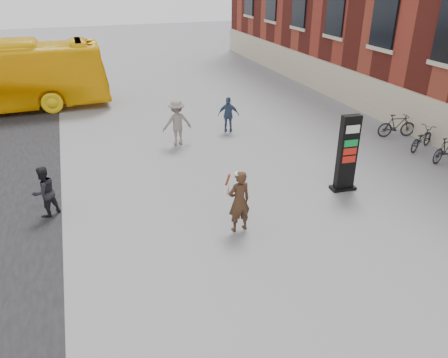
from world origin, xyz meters
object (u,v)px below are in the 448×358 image
object	(u,v)px
info_pylon	(347,154)
pedestrian_a	(44,192)
woman	(239,200)
pedestrian_c	(229,115)
bike_7	(397,126)
bike_5	(446,149)
bike_6	(422,139)
pedestrian_b	(177,122)

from	to	relation	value
info_pylon	pedestrian_a	world-z (taller)	info_pylon
woman	pedestrian_c	bearing A→B (deg)	-114.68
bike_7	woman	bearing A→B (deg)	130.55
pedestrian_a	bike_5	bearing A→B (deg)	140.15
info_pylon	pedestrian_a	bearing A→B (deg)	175.75
bike_6	woman	bearing A→B (deg)	84.91
bike_6	bike_7	bearing A→B (deg)	-24.53
woman	pedestrian_a	bearing A→B (deg)	-34.23
info_pylon	bike_5	distance (m)	4.99
pedestrian_a	bike_7	size ratio (longest dim) A/B	0.92
bike_6	pedestrian_c	bearing A→B (deg)	31.17
pedestrian_a	bike_6	size ratio (longest dim) A/B	0.90
pedestrian_a	woman	bearing A→B (deg)	115.63
pedestrian_b	bike_6	distance (m)	9.76
pedestrian_c	bike_7	world-z (taller)	pedestrian_c
woman	bike_7	world-z (taller)	woman
woman	pedestrian_a	world-z (taller)	woman
info_pylon	bike_6	xyz separation A→B (m)	(4.88, 2.01, -0.81)
pedestrian_c	bike_7	xyz separation A→B (m)	(6.53, -2.96, -0.28)
bike_7	bike_6	bearing A→B (deg)	-166.91
pedestrian_b	bike_6	bearing A→B (deg)	153.63
info_pylon	bike_7	size ratio (longest dim) A/B	1.52
pedestrian_c	bike_6	world-z (taller)	pedestrian_c
info_pylon	pedestrian_b	xyz separation A→B (m)	(-4.12, 5.75, -0.33)
pedestrian_c	bike_7	distance (m)	7.18
info_pylon	woman	distance (m)	4.27
bike_5	pedestrian_a	bearing A→B (deg)	72.24
pedestrian_a	pedestrian_c	xyz separation A→B (m)	(7.43, 5.05, 0.01)
pedestrian_c	bike_6	xyz separation A→B (m)	(6.53, -4.45, -0.33)
pedestrian_a	bike_6	bearing A→B (deg)	145.37
pedestrian_c	woman	bearing A→B (deg)	95.56
info_pylon	bike_7	distance (m)	6.06
pedestrian_b	bike_7	bearing A→B (deg)	162.19
woman	bike_7	distance (m)	10.12
info_pylon	bike_5	xyz separation A→B (m)	(4.88, 0.74, -0.77)
bike_7	bike_5	bearing A→B (deg)	-166.91
bike_6	bike_7	distance (m)	1.50
pedestrian_a	pedestrian_b	bearing A→B (deg)	-175.96
pedestrian_b	bike_6	world-z (taller)	pedestrian_b
woman	bike_5	xyz separation A→B (m)	(8.97, 1.89, -0.43)
bike_5	bike_6	xyz separation A→B (m)	(0.00, 1.27, -0.04)
bike_5	pedestrian_b	bearing A→B (deg)	45.96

